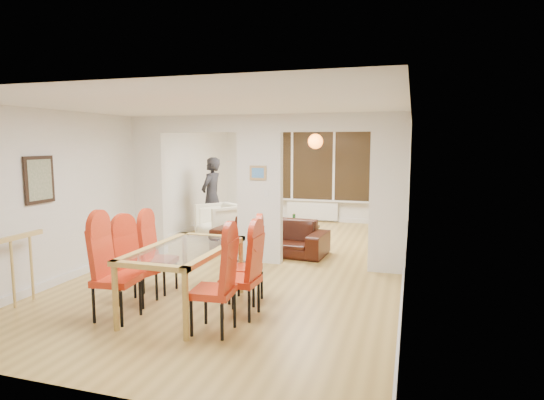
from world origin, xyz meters
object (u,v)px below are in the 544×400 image
at_px(dining_chair_la, 116,273).
at_px(dining_chair_lc, 159,256).
at_px(dining_chair_lb, 138,265).
at_px(dining_table, 185,278).
at_px(armchair, 220,221).
at_px(dining_chair_ra, 213,284).
at_px(person, 212,196).
at_px(bottle, 294,219).
at_px(dining_chair_rb, 241,274).
at_px(television, 386,221).
at_px(sofa, 270,236).
at_px(dining_chair_rc, 246,263).
at_px(bowl, 290,224).
at_px(coffee_table, 296,231).

height_order(dining_chair_la, dining_chair_lc, dining_chair_la).
xyz_separation_m(dining_chair_lb, dining_chair_lc, (0.01, 0.52, -0.00)).
relative_size(dining_table, armchair, 2.04).
distance_m(dining_chair_ra, person, 5.60).
bearing_deg(bottle, dining_chair_rb, -83.00).
distance_m(dining_chair_lc, bottle, 4.56).
distance_m(dining_table, television, 6.38).
bearing_deg(dining_chair_lc, sofa, 70.36).
distance_m(dining_chair_lb, dining_chair_rc, 1.42).
bearing_deg(dining_chair_rc, dining_chair_la, -153.41).
height_order(dining_chair_lc, bowl, dining_chair_lc).
xyz_separation_m(television, coffee_table, (-1.94, -1.07, -0.15)).
xyz_separation_m(dining_table, television, (2.15, 6.00, -0.14)).
bearing_deg(television, dining_chair_la, 171.08).
height_order(dining_chair_la, person, person).
xyz_separation_m(armchair, bowl, (1.38, 0.89, -0.14)).
xyz_separation_m(dining_chair_la, dining_chair_lb, (-0.07, 0.54, -0.06)).
bearing_deg(dining_chair_rc, sofa, 88.27).
xyz_separation_m(dining_chair_rb, armchair, (-2.09, 4.13, -0.14)).
xyz_separation_m(dining_chair_la, bowl, (0.67, 5.56, -0.32)).
bearing_deg(person, dining_chair_ra, 30.33).
bearing_deg(dining_chair_lb, dining_chair_la, -68.25).
relative_size(dining_chair_la, bowl, 5.92).
height_order(armchair, person, person).
xyz_separation_m(dining_chair_rc, coffee_table, (-0.42, 4.43, -0.41)).
bearing_deg(dining_chair_lb, bottle, 95.09).
relative_size(dining_chair_rc, bottle, 3.88).
relative_size(dining_chair_la, sofa, 0.52).
xyz_separation_m(dining_chair_la, bottle, (0.77, 5.55, -0.21)).
height_order(dining_chair_rb, coffee_table, dining_chair_rb).
distance_m(dining_chair_la, person, 5.20).
bearing_deg(dining_chair_rb, dining_chair_ra, -100.62).
relative_size(dining_chair_lc, dining_chair_rc, 0.99).
xyz_separation_m(dining_chair_la, dining_chair_rc, (1.26, 1.03, -0.05)).
relative_size(dining_table, person, 0.98).
bearing_deg(bottle, bowl, 173.12).
distance_m(dining_chair_la, dining_chair_rc, 1.63).
relative_size(dining_table, bottle, 6.44).
distance_m(dining_chair_lc, coffee_table, 4.50).
bearing_deg(dining_chair_rc, dining_table, -154.03).
relative_size(dining_chair_lc, sofa, 0.47).
bearing_deg(television, armchair, 132.33).
distance_m(dining_chair_lc, person, 4.15).
bearing_deg(dining_chair_rb, person, 120.48).
xyz_separation_m(dining_table, armchair, (-1.34, 4.14, -0.02)).
height_order(dining_chair_lb, bottle, dining_chair_lb).
relative_size(dining_chair_ra, dining_chair_rc, 1.06).
bearing_deg(person, bottle, 109.80).
distance_m(dining_chair_rb, sofa, 3.29).
bearing_deg(sofa, dining_chair_lb, -99.60).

